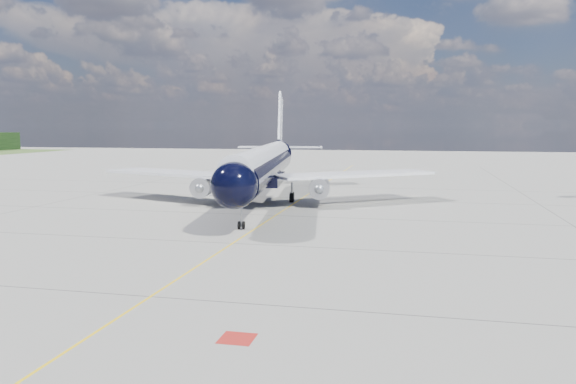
# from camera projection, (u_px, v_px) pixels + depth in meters

# --- Properties ---
(ground) EXTENTS (320.00, 320.00, 0.00)m
(ground) POSITION_uv_depth(u_px,v_px,m) (286.00, 209.00, 66.07)
(ground) COLOR gray
(ground) RESTS_ON ground
(taxiway_centerline) EXTENTS (0.16, 160.00, 0.01)m
(taxiway_centerline) POSITION_uv_depth(u_px,v_px,m) (276.00, 215.00, 61.23)
(taxiway_centerline) COLOR yellow
(taxiway_centerline) RESTS_ON ground
(red_marking) EXTENTS (1.60, 1.60, 0.01)m
(red_marking) POSITION_uv_depth(u_px,v_px,m) (237.00, 338.00, 25.84)
(red_marking) COLOR maroon
(red_marking) RESTS_ON ground
(main_airliner) EXTENTS (43.52, 53.42, 15.46)m
(main_airliner) POSITION_uv_depth(u_px,v_px,m) (265.00, 165.00, 71.80)
(main_airliner) COLOR black
(main_airliner) RESTS_ON ground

